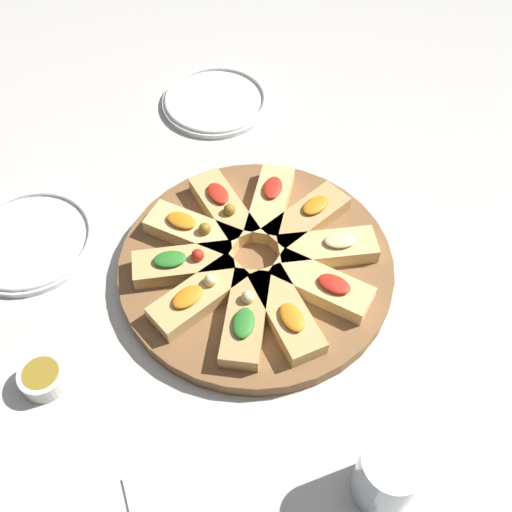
{
  "coord_description": "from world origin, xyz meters",
  "views": [
    {
      "loc": [
        -0.21,
        -0.5,
        0.76
      ],
      "look_at": [
        0.0,
        0.0,
        0.04
      ],
      "focal_mm": 42.0,
      "sensor_mm": 36.0,
      "label": 1
    }
  ],
  "objects_px": {
    "plate_right": "(216,100)",
    "water_glass": "(387,475)",
    "napkin_stack": "(175,500)",
    "plate_left": "(29,240)",
    "dipping_bowl": "(43,377)",
    "serving_board": "(256,266)"
  },
  "relations": [
    {
      "from": "plate_right",
      "to": "water_glass",
      "type": "height_order",
      "value": "water_glass"
    },
    {
      "from": "plate_right",
      "to": "napkin_stack",
      "type": "relative_size",
      "value": 1.91
    },
    {
      "from": "plate_right",
      "to": "napkin_stack",
      "type": "distance_m",
      "value": 0.74
    },
    {
      "from": "plate_left",
      "to": "dipping_bowl",
      "type": "distance_m",
      "value": 0.25
    },
    {
      "from": "water_glass",
      "to": "dipping_bowl",
      "type": "relative_size",
      "value": 1.57
    },
    {
      "from": "plate_right",
      "to": "napkin_stack",
      "type": "bearing_deg",
      "value": -114.08
    },
    {
      "from": "serving_board",
      "to": "water_glass",
      "type": "height_order",
      "value": "water_glass"
    },
    {
      "from": "water_glass",
      "to": "dipping_bowl",
      "type": "bearing_deg",
      "value": 139.73
    },
    {
      "from": "plate_right",
      "to": "dipping_bowl",
      "type": "relative_size",
      "value": 3.29
    },
    {
      "from": "serving_board",
      "to": "plate_right",
      "type": "height_order",
      "value": "serving_board"
    },
    {
      "from": "serving_board",
      "to": "napkin_stack",
      "type": "xyz_separation_m",
      "value": [
        -0.22,
        -0.28,
        -0.01
      ]
    },
    {
      "from": "plate_right",
      "to": "napkin_stack",
      "type": "xyz_separation_m",
      "value": [
        -0.3,
        -0.68,
        -0.0
      ]
    },
    {
      "from": "serving_board",
      "to": "water_glass",
      "type": "bearing_deg",
      "value": -87.7
    },
    {
      "from": "serving_board",
      "to": "dipping_bowl",
      "type": "relative_size",
      "value": 6.62
    },
    {
      "from": "plate_left",
      "to": "water_glass",
      "type": "relative_size",
      "value": 2.14
    },
    {
      "from": "serving_board",
      "to": "plate_right",
      "type": "relative_size",
      "value": 2.01
    },
    {
      "from": "water_glass",
      "to": "napkin_stack",
      "type": "height_order",
      "value": "water_glass"
    },
    {
      "from": "serving_board",
      "to": "dipping_bowl",
      "type": "bearing_deg",
      "value": -169.41
    },
    {
      "from": "plate_right",
      "to": "water_glass",
      "type": "relative_size",
      "value": 2.1
    },
    {
      "from": "serving_board",
      "to": "plate_left",
      "type": "xyz_separation_m",
      "value": [
        -0.31,
        0.19,
        -0.0
      ]
    },
    {
      "from": "dipping_bowl",
      "to": "plate_left",
      "type": "bearing_deg",
      "value": 84.85
    },
    {
      "from": "napkin_stack",
      "to": "water_glass",
      "type": "bearing_deg",
      "value": -19.11
    }
  ]
}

